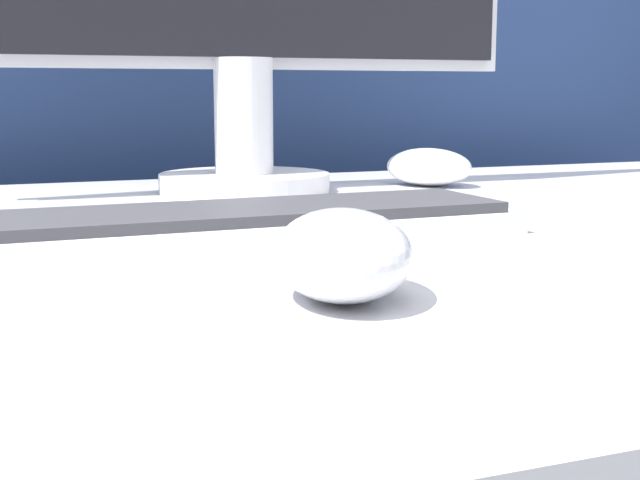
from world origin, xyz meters
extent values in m
cube|color=navy|center=(0.00, 0.57, 0.50)|extent=(5.00, 0.03, 1.00)
ellipsoid|color=silver|center=(0.02, -0.22, 0.77)|extent=(0.10, 0.12, 0.05)
cube|color=silver|center=(0.02, -0.02, 0.75)|extent=(0.44, 0.13, 0.02)
cube|color=#38383D|center=(0.02, -0.02, 0.76)|extent=(0.41, 0.11, 0.01)
cylinder|color=silver|center=(0.12, 0.27, 0.75)|extent=(0.18, 0.18, 0.02)
cylinder|color=silver|center=(0.12, 0.27, 0.83)|extent=(0.06, 0.06, 0.12)
ellipsoid|color=white|center=(0.33, 0.25, 0.77)|extent=(0.11, 0.13, 0.04)
camera|label=1|loc=(-0.15, -0.64, 0.85)|focal=50.00mm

